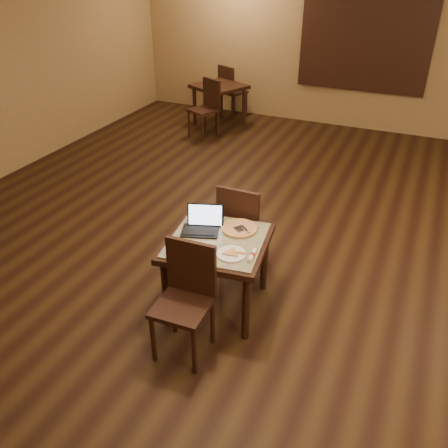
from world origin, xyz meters
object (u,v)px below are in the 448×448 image
at_px(chair_main_far, 242,225).
at_px(other_table_b, 219,92).
at_px(laptop, 203,224).
at_px(pizza_pan, 239,229).
at_px(other_table_b_chair_near, 207,105).
at_px(tiled_table, 217,249).
at_px(chair_main_near, 186,293).
at_px(other_table_b_chair_far, 230,88).

xyz_separation_m(chair_main_far, other_table_b, (-2.25, 4.34, 0.07)).
distance_m(laptop, pizza_pan, 0.35).
height_order(pizza_pan, other_table_b_chair_near, other_table_b_chair_near).
relative_size(tiled_table, laptop, 2.55).
height_order(laptop, other_table_b, laptop).
relative_size(chair_main_near, laptop, 2.53).
xyz_separation_m(tiled_table, other_table_b, (-2.25, 4.95, 0.01)).
relative_size(chair_main_far, laptop, 2.57).
bearing_deg(other_table_b_chair_near, other_table_b, 118.30).
distance_m(chair_main_far, pizza_pan, 0.43).
bearing_deg(other_table_b, other_table_b_chair_near, -61.70).
bearing_deg(laptop, chair_main_near, -93.77).
height_order(tiled_table, other_table_b_chair_near, other_table_b_chair_near).
height_order(chair_main_near, laptop, chair_main_near).
height_order(other_table_b, other_table_b_chair_near, other_table_b_chair_near).
height_order(other_table_b, other_table_b_chair_far, other_table_b_chair_far).
xyz_separation_m(other_table_b, other_table_b_chair_near, (0.04, -0.61, -0.08)).
distance_m(chair_main_near, other_table_b_chair_far, 6.58).
xyz_separation_m(chair_main_far, pizza_pan, (0.12, -0.37, 0.18)).
relative_size(other_table_b_chair_near, other_table_b_chair_far, 1.00).
relative_size(chair_main_far, other_table_b_chair_near, 1.01).
bearing_deg(laptop, chair_main_far, 49.27).
xyz_separation_m(tiled_table, other_table_b_chair_near, (-2.21, 4.33, -0.08)).
height_order(chair_main_near, other_table_b_chair_near, other_table_b_chair_near).
bearing_deg(pizza_pan, other_table_b_chair_near, 119.64).
bearing_deg(other_table_b, chair_main_far, -37.88).
height_order(pizza_pan, other_table_b_chair_far, other_table_b_chair_far).
height_order(chair_main_far, other_table_b, chair_main_far).
bearing_deg(other_table_b, other_table_b_chair_far, 118.30).
height_order(chair_main_near, other_table_b, chair_main_near).
bearing_deg(other_table_b, laptop, -42.33).
bearing_deg(chair_main_far, tiled_table, 90.68).
distance_m(chair_main_near, laptop, 0.78).
bearing_deg(chair_main_far, laptop, 69.00).
relative_size(chair_main_near, other_table_b_chair_near, 0.99).
height_order(tiled_table, laptop, laptop).
bearing_deg(other_table_b_chair_near, laptop, -39.84).
xyz_separation_m(tiled_table, other_table_b_chair_far, (-2.29, 5.56, -0.08)).
height_order(chair_main_far, pizza_pan, chair_main_far).
relative_size(pizza_pan, other_table_b_chair_near, 0.34).
height_order(chair_main_near, pizza_pan, chair_main_near).
bearing_deg(chair_main_near, chair_main_far, 87.58).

